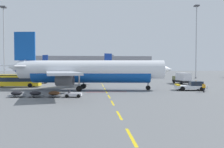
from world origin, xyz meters
The scene contains 14 objects.
ground centered at (40.00, 40.00, 0.00)m, with size 400.00×400.00×0.00m, color slate.
apron_paint_markings centered at (18.00, 37.51, 0.00)m, with size 8.00×94.79×0.01m.
airliner_foreground centered at (14.44, 26.00, 3.95)m, with size 34.81×34.36×12.20m.
pushback_tug centered at (35.69, 23.30, 0.90)m, with size 6.42×4.04×2.08m.
airliner_far_center centered at (36.55, 105.40, 3.96)m, with size 34.02×32.64×12.25m.
airliner_far_right centered at (-18.41, 102.09, 3.54)m, with size 28.04×25.95×10.95m.
apron_shuttle_bus centered at (-3.27, 34.28, 1.75)m, with size 12.17×3.56×3.00m.
catering_truck centered at (40.63, 39.95, 1.65)m, with size 3.18×7.19×3.14m.
fuel_service_truck centered at (-0.66, 43.20, 1.65)m, with size 6.04×7.08×3.14m.
baggage_train centered at (7.76, 15.68, 0.53)m, with size 11.69×2.63×1.14m.
ground_crew_worker centered at (36.30, 19.54, 1.01)m, with size 0.49×0.63×1.76m.
apron_light_mast_near centered at (-16.30, 61.67, 16.32)m, with size 1.80×1.80×26.43m.
apron_light_mast_far centered at (57.87, 66.70, 18.29)m, with size 1.80×1.80×30.08m.
terminal_satellite centered at (15.87, 156.29, 6.47)m, with size 88.57×27.84×14.52m.
Camera 1 is at (15.36, -19.74, 4.85)m, focal length 34.92 mm.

